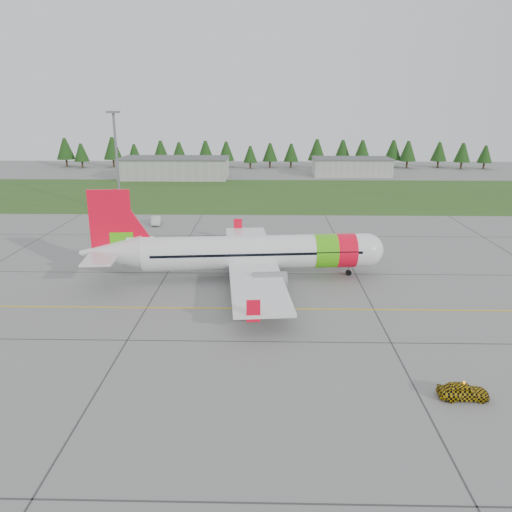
{
  "coord_description": "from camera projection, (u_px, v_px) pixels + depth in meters",
  "views": [
    {
      "loc": [
        -1.79,
        -42.75,
        21.38
      ],
      "look_at": [
        -3.09,
        15.37,
        3.82
      ],
      "focal_mm": 35.0,
      "sensor_mm": 36.0,
      "label": 1
    }
  ],
  "objects": [
    {
      "name": "taxi_guideline",
      "position": [
        283.0,
        309.0,
        54.71
      ],
      "size": [
        120.0,
        0.25,
        0.02
      ],
      "primitive_type": "cube",
      "color": "gold",
      "rests_on": "ground"
    },
    {
      "name": "grass_strip",
      "position": [
        274.0,
        194.0,
        125.54
      ],
      "size": [
        320.0,
        50.0,
        0.03
      ],
      "primitive_type": "cube",
      "color": "#30561E",
      "rests_on": "ground"
    },
    {
      "name": "treeline",
      "position": [
        272.0,
        154.0,
        177.69
      ],
      "size": [
        160.0,
        8.0,
        10.0
      ],
      "primitive_type": null,
      "color": "#1C3F14",
      "rests_on": "ground"
    },
    {
      "name": "floodlight_mast",
      "position": [
        117.0,
        165.0,
        100.36
      ],
      "size": [
        0.5,
        0.5,
        20.0
      ],
      "primitive_type": "cylinder",
      "color": "slate",
      "rests_on": "ground"
    },
    {
      "name": "ground",
      "position": [
        285.0,
        342.0,
        47.06
      ],
      "size": [
        320.0,
        320.0,
        0.0
      ],
      "primitive_type": "plane",
      "color": "gray",
      "rests_on": "ground"
    },
    {
      "name": "service_van",
      "position": [
        155.0,
        212.0,
        92.99
      ],
      "size": [
        1.86,
        1.79,
        4.7
      ],
      "primitive_type": "imported",
      "rotation": [
        0.0,
        0.0,
        0.16
      ],
      "color": "silver",
      "rests_on": "ground"
    },
    {
      "name": "aircraft",
      "position": [
        249.0,
        253.0,
        63.67
      ],
      "size": [
        38.63,
        35.77,
        11.71
      ],
      "rotation": [
        0.0,
        0.0,
        0.1
      ],
      "color": "white",
      "rests_on": "ground"
    },
    {
      "name": "hangar_east",
      "position": [
        351.0,
        167.0,
        158.71
      ],
      "size": [
        24.0,
        12.0,
        5.2
      ],
      "primitive_type": "cube",
      "color": "#A8A8A3",
      "rests_on": "ground"
    },
    {
      "name": "hangar_west",
      "position": [
        175.0,
        169.0,
        152.11
      ],
      "size": [
        32.0,
        14.0,
        6.0
      ],
      "primitive_type": "cube",
      "color": "#A8A8A3",
      "rests_on": "ground"
    },
    {
      "name": "follow_me_car",
      "position": [
        465.0,
        376.0,
        37.44
      ],
      "size": [
        1.29,
        1.52,
        3.77
      ],
      "primitive_type": "imported",
      "rotation": [
        0.0,
        0.0,
        1.57
      ],
      "color": "gold",
      "rests_on": "ground"
    }
  ]
}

